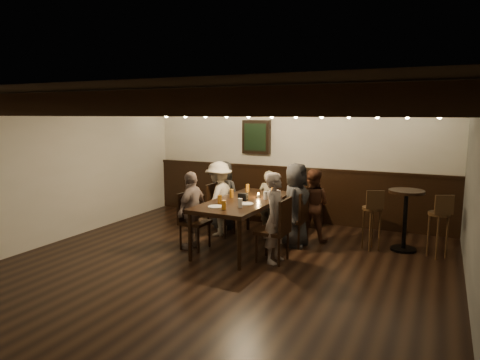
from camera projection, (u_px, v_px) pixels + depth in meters
The scene contains 27 objects.
room at pixel (256, 177), 8.00m from camera, with size 7.00×7.00×7.00m.
dining_table at pixel (244, 204), 7.18m from camera, with size 1.03×2.19×0.81m.
chair_left_near at pixel (220, 219), 7.97m from camera, with size 0.45×0.45×0.96m.
chair_left_far at pixel (194, 231), 7.18m from camera, with size 0.44×0.44×0.95m.
chair_right_near at pixel (294, 229), 7.33m from camera, with size 0.44×0.44×0.95m.
chair_right_far at pixel (274, 242), 6.53m from camera, with size 0.46×0.46×0.99m.
person_bench_left at pixel (224, 195), 8.39m from camera, with size 0.65×0.42×1.33m, color #262629.
person_bench_centre at pixel (269, 201), 8.13m from camera, with size 0.43×0.28×1.19m, color slate.
person_bench_right at pixel (312, 205), 7.59m from camera, with size 0.63×0.49×1.29m, color #512B1B.
person_left_near at pixel (219, 198), 7.92m from camera, with size 0.89×0.51×1.38m, color #B1A796.
person_left_far at pixel (192, 210), 7.13m from camera, with size 0.77×0.32×1.31m, color gray.
person_right_near at pixel (296, 205), 7.25m from camera, with size 0.70×0.45×1.43m, color #2A292C.
person_right_far at pixel (276, 218), 6.46m from camera, with size 0.50×0.33×1.38m, color gray.
pint_a at pixel (248, 188), 7.90m from camera, with size 0.07×0.07×0.14m, color #BF7219.
pint_b at pixel (273, 191), 7.62m from camera, with size 0.07×0.07×0.14m, color #BF7219.
pint_c at pixel (231, 193), 7.38m from camera, with size 0.07×0.07×0.14m, color #BF7219.
pint_d at pixel (266, 195), 7.20m from camera, with size 0.07×0.07×0.14m, color silver.
pint_e at pixel (220, 199), 6.86m from camera, with size 0.07×0.07×0.14m, color #BF7219.
pint_f at pixel (240, 203), 6.58m from camera, with size 0.07×0.07×0.14m, color silver.
pint_g at pixel (224, 205), 6.43m from camera, with size 0.07×0.07×0.14m, color #BF7219.
plate_near at pixel (216, 207), 6.62m from camera, with size 0.24×0.24×0.01m, color white.
plate_far at pixel (246, 204), 6.82m from camera, with size 0.24×0.24×0.01m, color white.
condiment_caddy at pixel (243, 197), 7.12m from camera, with size 0.15×0.10×0.12m, color black.
candle at pixel (258, 196), 7.38m from camera, with size 0.05×0.05×0.05m, color beige.
high_top_table at pixel (405, 211), 7.00m from camera, with size 0.57×0.57×1.01m.
bar_stool_left at pixel (371, 227), 7.07m from camera, with size 0.36×0.37×1.03m.
bar_stool_right at pixel (438, 234), 6.69m from camera, with size 0.36×0.37×1.03m.
Camera 1 is at (2.84, -5.06, 2.25)m, focal length 32.00 mm.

